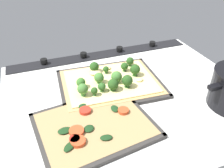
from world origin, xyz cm
name	(u,v)px	position (x,y,z in cm)	size (l,w,h in cm)	color
ground_plane	(130,97)	(0.00, 0.00, -1.50)	(84.49, 69.07, 3.00)	silver
stove_control_panel	(102,54)	(0.00, -31.03, 0.54)	(81.11, 7.00, 2.60)	black
baking_tray_front	(110,84)	(4.67, -7.27, 0.36)	(37.65, 29.95, 1.30)	#33302D
broccoli_pizza	(110,80)	(4.74, -7.14, 2.08)	(35.10, 27.40, 5.93)	tan
baking_tray_back	(94,126)	(16.23, 11.41, 0.37)	(34.69, 29.49, 1.30)	#33302D
veggie_pizza_back	(93,125)	(16.53, 11.51, 1.07)	(32.02, 26.82, 1.90)	#A18354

